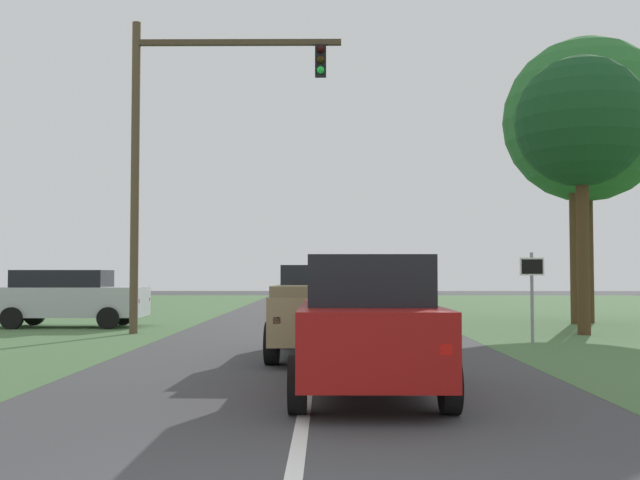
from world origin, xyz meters
TOP-DOWN VIEW (x-y plane):
  - ground_plane at (0.00, 9.86)m, footprint 120.00×120.00m
  - red_suv_near at (0.86, 5.86)m, footprint 2.09×4.42m
  - pickup_truck_lead at (0.33, 10.91)m, footprint 2.44×5.25m
  - traffic_light at (-3.88, 16.78)m, footprint 6.05×0.40m
  - keep_moving_sign at (5.37, 13.98)m, footprint 0.60×0.09m
  - oak_tree_right at (9.40, 21.65)m, footprint 5.75×5.75m
  - crossing_suv_far at (-8.01, 19.48)m, footprint 4.81×2.28m
  - extra_tree_1 at (8.76, 21.06)m, footprint 3.56×3.56m
  - extra_tree_2 at (7.47, 16.45)m, footprint 3.68×3.68m

SIDE VIEW (x-z plane):
  - ground_plane at x=0.00m, z-range 0.00..0.00m
  - crossing_suv_far at x=-8.01m, z-range 0.05..1.87m
  - pickup_truck_lead at x=0.33m, z-range 0.04..1.91m
  - red_suv_near at x=0.86m, z-range 0.04..2.00m
  - keep_moving_sign at x=5.37m, z-range 0.32..2.55m
  - traffic_light at x=-3.88m, z-range 1.24..10.23m
  - extra_tree_2 at x=7.47m, z-range 2.04..9.89m
  - extra_tree_1 at x=8.76m, z-range 2.57..11.41m
  - oak_tree_right at x=9.40m, z-range 2.10..12.08m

